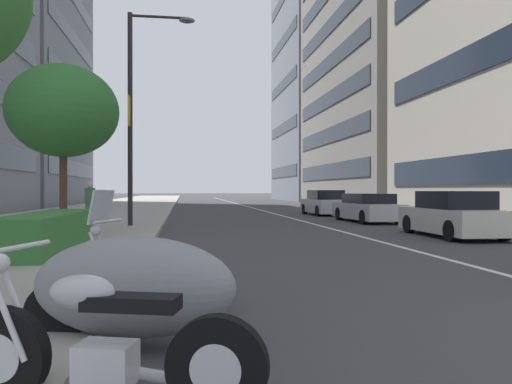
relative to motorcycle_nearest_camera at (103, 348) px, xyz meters
name	(u,v)px	position (x,y,z in m)	size (l,w,h in m)	color
sidewalk_right_plaza	(102,211)	(29.64, 4.72, -0.35)	(160.00, 8.88, 0.15)	#A39E93
lane_centre_stripe	(255,209)	(34.64, -6.10, -0.42)	(110.00, 0.16, 0.01)	silver
motorcycle_nearest_camera	(103,348)	(0.00, 0.00, 0.00)	(0.84, 2.14, 1.12)	black
motorcycle_by_sign_pole	(132,287)	(1.31, -0.06, 0.14)	(1.25, 2.09, 1.05)	gray
motorcycle_mid_row	(147,274)	(2.81, -0.08, 0.02)	(1.01, 2.02, 1.49)	black
car_far_down_avenue	(453,216)	(11.00, -8.95, 0.24)	(4.35, 1.92, 1.44)	beige
car_lead_in_lane	(367,208)	(18.27, -8.95, 0.20)	(4.74, 1.94, 1.31)	#B7B7BC
car_approaching_light	(325,203)	(24.55, -8.74, 0.25)	(4.40, 1.91, 1.46)	#B7B7BC
street_lamp_with_banners	(140,98)	(15.43, 1.09, 4.49)	(1.26, 2.50, 7.96)	#232326
clipped_hedge_bed	(48,231)	(8.28, 2.51, 0.12)	(5.15, 1.10, 0.81)	#337033
street_tree_near_plaza_corner	(63,111)	(11.92, 3.03, 3.40)	(3.24, 3.24, 5.07)	#473323
pedestrian_on_plaza	(90,203)	(16.62, 3.13, 0.54)	(0.45, 0.35, 1.63)	#3F724C
office_tower_far_left_down_avenue	(349,26)	(64.68, -24.14, 24.65)	(19.05, 19.42, 50.15)	gray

